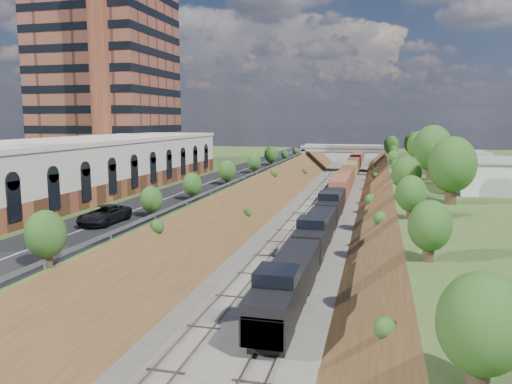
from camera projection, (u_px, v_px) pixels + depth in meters
name	position (u px, v px, depth m)	size (l,w,h in m)	color
platform_left	(132.00, 188.00, 87.66)	(44.00, 180.00, 5.00)	#3F5623
embankment_left	(253.00, 207.00, 82.83)	(7.07, 180.00, 7.07)	olive
embankment_right	(390.00, 213.00, 77.63)	(7.07, 180.00, 7.07)	olive
rail_left_track	(303.00, 209.00, 80.83)	(1.58, 180.00, 0.18)	gray
rail_right_track	(336.00, 210.00, 79.60)	(1.58, 180.00, 0.18)	gray
road	(227.00, 176.00, 83.16)	(8.00, 180.00, 0.10)	black
guardrail	(251.00, 174.00, 81.93)	(0.10, 171.00, 0.70)	#99999E
commercial_building	(84.00, 166.00, 64.47)	(14.30, 62.30, 7.00)	brown
highrise_tower	(104.00, 24.00, 97.40)	(22.00, 22.00, 53.90)	brown
smokestack	(99.00, 54.00, 81.28)	(3.20, 3.20, 40.00)	brown
overpass	(346.00, 154.00, 139.10)	(24.50, 8.30, 7.40)	gray
white_building_near	(491.00, 176.00, 65.98)	(9.00, 12.00, 4.00)	silver
white_building_far	(461.00, 163.00, 87.27)	(8.00, 10.00, 3.60)	silver
tree_right_large	(452.00, 165.00, 55.64)	(5.25, 5.25, 7.61)	#473323
tree_left_crest	(133.00, 205.00, 43.56)	(2.45, 2.45, 3.55)	#473323
freight_train	(348.00, 174.00, 109.72)	(2.85, 161.02, 4.55)	black
suv	(104.00, 215.00, 45.07)	(2.72, 5.90, 1.64)	black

